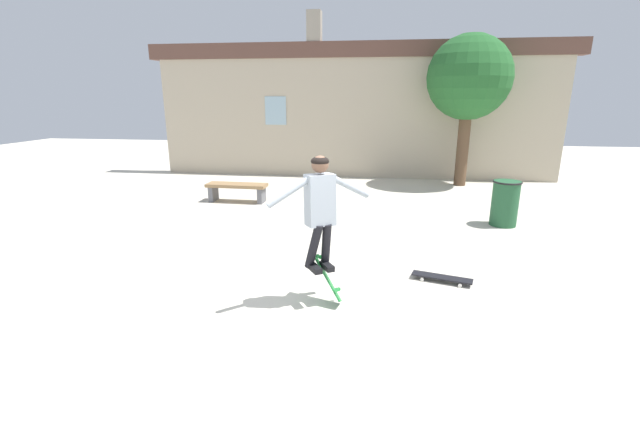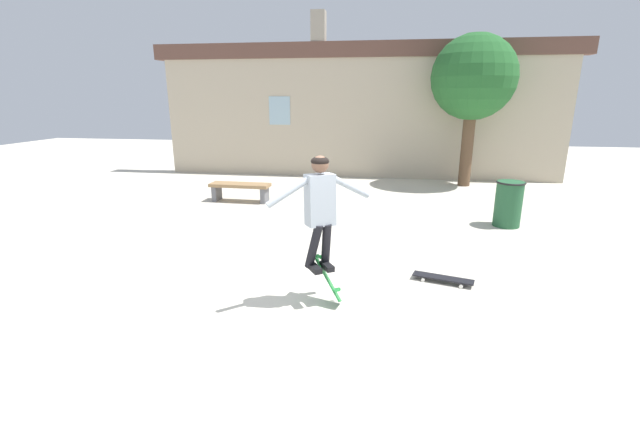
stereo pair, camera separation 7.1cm
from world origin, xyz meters
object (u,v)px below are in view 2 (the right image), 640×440
at_px(tree_right, 474,79).
at_px(park_bench, 240,189).
at_px(skateboard_flipping, 326,275).
at_px(skater, 320,204).
at_px(trash_bin, 508,203).
at_px(skateboard_resting, 443,278).

xyz_separation_m(tree_right, park_bench, (-5.98, -3.00, -2.74)).
relative_size(park_bench, skateboard_flipping, 2.22).
relative_size(skater, skateboard_flipping, 2.10).
height_order(trash_bin, skateboard_flipping, trash_bin).
height_order(skater, skateboard_flipping, skater).
height_order(tree_right, trash_bin, tree_right).
bearing_deg(skateboard_resting, trash_bin, -102.31).
bearing_deg(tree_right, skater, -110.65).
relative_size(tree_right, skater, 2.96).
bearing_deg(skater, tree_right, 126.88).
xyz_separation_m(tree_right, trash_bin, (0.19, -4.21, -2.58)).
distance_m(trash_bin, skateboard_resting, 3.53).
xyz_separation_m(trash_bin, skateboard_flipping, (-3.23, -3.95, -0.11)).
distance_m(skater, skateboard_resting, 2.28).
xyz_separation_m(park_bench, skater, (2.89, -5.22, 1.00)).
distance_m(skateboard_flipping, skateboard_resting, 1.83).
bearing_deg(trash_bin, tree_right, 92.59).
height_order(tree_right, skateboard_flipping, tree_right).
xyz_separation_m(trash_bin, skateboard_resting, (-1.63, -3.11, -0.42)).
bearing_deg(skateboard_resting, skater, 43.91).
height_order(tree_right, skateboard_resting, tree_right).
relative_size(skateboard_flipping, skateboard_resting, 0.79).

